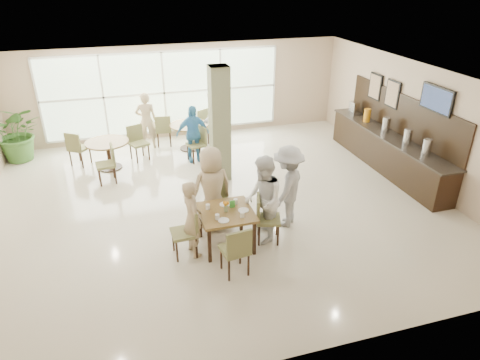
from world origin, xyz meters
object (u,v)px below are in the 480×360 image
object	(u,v)px
round_table_right	(189,130)
potted_plant	(18,133)
teen_left	(192,219)
teen_far	(212,189)
adult_a	(193,134)
adult_b	(216,115)
teen_right	(263,200)
teen_standing	(288,187)
buffet_counter	(387,149)
round_table_left	(108,148)
main_table	(226,215)
adult_standing	(146,121)

from	to	relation	value
round_table_right	potted_plant	size ratio (longest dim) A/B	0.72
teen_left	teen_far	distance (m)	0.97
adult_a	adult_b	size ratio (longest dim) A/B	0.85
teen_right	teen_far	bearing A→B (deg)	-120.00
teen_standing	adult_b	distance (m)	4.68
buffet_counter	adult_a	distance (m)	5.13
potted_plant	teen_far	bearing A→B (deg)	-48.44
buffet_counter	adult_b	size ratio (longest dim) A/B	2.58
round_table_left	teen_left	bearing A→B (deg)	-71.91
adult_a	adult_b	xyz separation A→B (m)	(0.87, 0.95, 0.13)
round_table_left	potted_plant	bearing A→B (deg)	151.25
round_table_right	buffet_counter	bearing A→B (deg)	-30.96
teen_right	potted_plant	bearing A→B (deg)	-126.28
main_table	teen_standing	size ratio (longest dim) A/B	0.58
round_table_right	adult_a	world-z (taller)	adult_a
buffet_counter	teen_left	bearing A→B (deg)	-157.88
adult_standing	potted_plant	bearing A→B (deg)	5.34
main_table	adult_a	size ratio (longest dim) A/B	0.64
round_table_left	adult_standing	bearing A→B (deg)	46.28
adult_a	adult_b	world-z (taller)	adult_b
round_table_left	adult_standing	xyz separation A→B (m)	(1.13, 1.18, 0.25)
teen_right	teen_standing	size ratio (longest dim) A/B	1.01
round_table_left	adult_a	distance (m)	2.23
round_table_left	buffet_counter	world-z (taller)	buffet_counter
potted_plant	teen_right	bearing A→B (deg)	-47.38
round_table_left	teen_standing	xyz separation A→B (m)	(3.44, -3.86, 0.28)
teen_left	adult_b	bearing A→B (deg)	-30.57
main_table	teen_standing	distance (m)	1.45
round_table_right	adult_a	size ratio (longest dim) A/B	0.72
teen_far	adult_a	xyz separation A→B (m)	(0.26, 3.40, -0.09)
main_table	round_table_left	world-z (taller)	same
potted_plant	adult_b	bearing A→B (deg)	-4.74
round_table_left	adult_a	size ratio (longest dim) A/B	0.71
potted_plant	adult_standing	xyz separation A→B (m)	(3.42, -0.08, 0.05)
round_table_left	adult_a	world-z (taller)	adult_a
teen_far	adult_b	world-z (taller)	adult_b
teen_right	adult_standing	size ratio (longest dim) A/B	1.05
main_table	teen_far	world-z (taller)	teen_far
round_table_left	adult_standing	distance (m)	1.65
buffet_counter	adult_b	world-z (taller)	buffet_counter
main_table	round_table_right	xyz separation A→B (m)	(0.23, 5.01, -0.08)
buffet_counter	teen_standing	bearing A→B (deg)	-153.13
teen_far	teen_standing	world-z (taller)	teen_far
main_table	adult_b	xyz separation A→B (m)	(1.03, 5.08, 0.25)
teen_far	teen_right	xyz separation A→B (m)	(0.82, -0.72, -0.00)
adult_a	round_table_right	bearing A→B (deg)	80.75
round_table_right	buffet_counter	world-z (taller)	buffet_counter
main_table	teen_left	world-z (taller)	teen_left
main_table	teen_right	bearing A→B (deg)	1.15
buffet_counter	teen_standing	distance (m)	3.97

